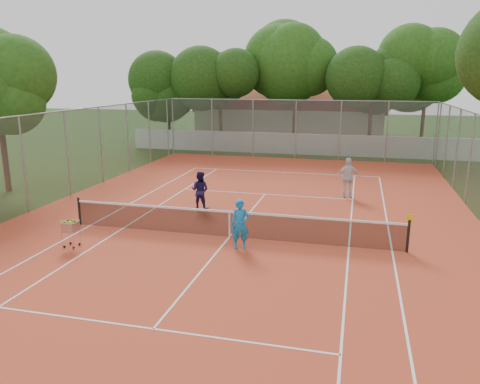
% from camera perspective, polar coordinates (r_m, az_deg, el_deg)
% --- Properties ---
extents(ground, '(120.00, 120.00, 0.00)m').
position_cam_1_polar(ground, '(16.58, -1.28, -5.57)').
color(ground, '#1A360E').
rests_on(ground, ground).
extents(court_pad, '(18.00, 34.00, 0.02)m').
position_cam_1_polar(court_pad, '(16.57, -1.28, -5.54)').
color(court_pad, '#BF4325').
rests_on(court_pad, ground).
extents(court_lines, '(10.98, 23.78, 0.01)m').
position_cam_1_polar(court_lines, '(16.57, -1.28, -5.50)').
color(court_lines, white).
rests_on(court_lines, court_pad).
extents(tennis_net, '(11.88, 0.10, 0.98)m').
position_cam_1_polar(tennis_net, '(16.41, -1.29, -3.89)').
color(tennis_net, black).
rests_on(tennis_net, court_pad).
extents(perimeter_fence, '(18.00, 34.00, 4.00)m').
position_cam_1_polar(perimeter_fence, '(16.02, -1.32, 1.19)').
color(perimeter_fence, slate).
rests_on(perimeter_fence, ground).
extents(boundary_wall, '(26.00, 0.30, 1.50)m').
position_cam_1_polar(boundary_wall, '(34.65, 7.17, 5.83)').
color(boundary_wall, silver).
rests_on(boundary_wall, ground).
extents(clubhouse, '(16.40, 9.00, 4.40)m').
position_cam_1_polar(clubhouse, '(44.62, 6.30, 9.50)').
color(clubhouse, beige).
rests_on(clubhouse, ground).
extents(tropical_trees, '(29.00, 19.00, 10.00)m').
position_cam_1_polar(tropical_trees, '(37.30, 7.97, 12.92)').
color(tropical_trees, '#15340D').
rests_on(tropical_trees, ground).
extents(player_near, '(0.67, 0.50, 1.65)m').
position_cam_1_polar(player_near, '(15.25, 0.02, -3.96)').
color(player_near, '#1679BE').
rests_on(player_near, court_pad).
extents(player_far_left, '(0.84, 0.68, 1.63)m').
position_cam_1_polar(player_far_left, '(19.90, -4.90, 0.21)').
color(player_far_left, '#191643').
rests_on(player_far_left, court_pad).
extents(player_far_right, '(1.14, 0.56, 1.87)m').
position_cam_1_polar(player_far_right, '(22.32, 13.05, 1.70)').
color(player_far_right, silver).
rests_on(player_far_right, court_pad).
extents(ball_hopper, '(0.50, 0.50, 0.95)m').
position_cam_1_polar(ball_hopper, '(16.46, -19.91, -4.75)').
color(ball_hopper, '#BAB9C1').
rests_on(ball_hopper, court_pad).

